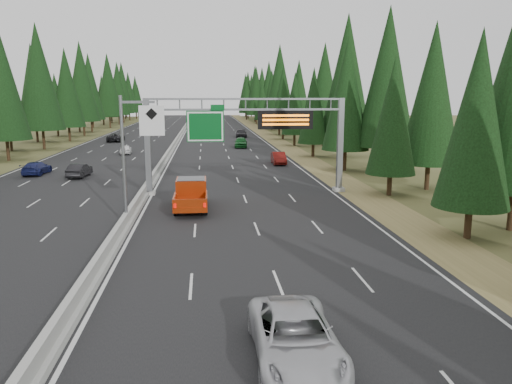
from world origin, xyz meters
TOP-DOWN VIEW (x-y plane):
  - road at (0.00, 80.00)m, footprint 32.00×260.00m
  - shoulder_right at (17.80, 80.00)m, footprint 3.60×260.00m
  - shoulder_left at (-17.80, 80.00)m, footprint 3.60×260.00m
  - median_barrier at (0.00, 80.00)m, footprint 0.70×260.00m
  - sign_gantry at (8.92, 34.88)m, footprint 16.75×0.98m
  - hov_sign_pole at (0.58, 24.97)m, footprint 2.80×0.50m
  - tree_row_right at (22.29, 80.44)m, footprint 11.30×245.48m
  - tree_row_left at (-21.65, 74.79)m, footprint 11.98×244.08m
  - silver_minivan at (7.58, 8.00)m, footprint 2.53×5.48m
  - red_pickup at (3.90, 29.78)m, footprint 2.27×6.35m
  - car_ahead_green at (10.53, 72.39)m, footprint 2.32×4.94m
  - car_ahead_dkred at (13.61, 52.48)m, footprint 1.60×4.33m
  - car_ahead_dkgrey at (12.03, 92.20)m, footprint 2.41×5.32m
  - car_ahead_white at (4.58, 119.66)m, footprint 2.57×4.84m
  - car_ahead_far at (2.90, 147.87)m, footprint 1.86×4.06m
  - car_onc_near at (-7.57, 44.88)m, footprint 1.78×4.24m
  - car_onc_blue at (-12.38, 47.10)m, footprint 2.09×4.69m
  - car_onc_white at (-6.10, 65.04)m, footprint 1.83×3.95m
  - car_onc_far at (-10.81, 85.00)m, footprint 2.65×5.34m

SIDE VIEW (x-z plane):
  - shoulder_right at x=17.80m, z-range 0.00..0.06m
  - shoulder_left at x=-17.80m, z-range 0.00..0.06m
  - road at x=0.00m, z-range 0.00..0.08m
  - median_barrier at x=0.00m, z-range -0.01..0.84m
  - car_ahead_white at x=4.58m, z-range 0.08..1.37m
  - car_onc_white at x=-6.10m, z-range 0.08..1.39m
  - car_onc_blue at x=-12.38m, z-range 0.08..1.42m
  - car_ahead_far at x=2.90m, z-range 0.08..1.43m
  - car_onc_near at x=-7.57m, z-range 0.08..1.44m
  - car_ahead_dkred at x=13.61m, z-range 0.08..1.50m
  - car_onc_far at x=-10.81m, z-range 0.08..1.54m
  - car_ahead_dkgrey at x=12.03m, z-range 0.08..1.59m
  - silver_minivan at x=7.58m, z-range 0.08..1.60m
  - car_ahead_green at x=10.53m, z-range 0.08..1.71m
  - red_pickup at x=3.90m, z-range 0.19..2.26m
  - hov_sign_pole at x=0.58m, z-range 0.72..8.72m
  - sign_gantry at x=8.92m, z-range 1.37..9.17m
  - tree_row_right at x=22.29m, z-range -0.19..18.54m
  - tree_row_left at x=-21.65m, z-range 0.08..18.91m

